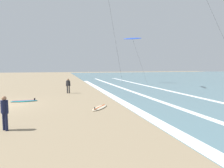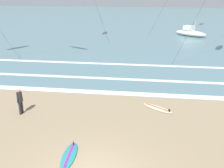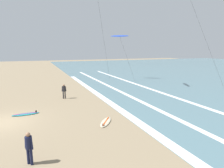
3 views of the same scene
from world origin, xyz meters
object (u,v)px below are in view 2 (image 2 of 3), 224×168
object	(u,v)px
surfer_foreground_main	(20,99)
surfboard_foreground_flat	(69,155)
offshore_boat	(190,33)
surfboard_near_water	(158,108)

from	to	relation	value
surfer_foreground_main	surfboard_foreground_flat	size ratio (longest dim) A/B	0.75
surfboard_foreground_flat	offshore_boat	xyz separation A→B (m)	(10.07, 33.04, 0.51)
surfer_foreground_main	surfboard_foreground_flat	bearing A→B (deg)	-42.70
surfboard_near_water	surfboard_foreground_flat	world-z (taller)	same
surfboard_foreground_flat	offshore_boat	distance (m)	34.54
surfboard_foreground_flat	offshore_boat	bearing A→B (deg)	73.04
surfer_foreground_main	surfboard_foreground_flat	world-z (taller)	surfer_foreground_main
surfboard_foreground_flat	offshore_boat	world-z (taller)	offshore_boat
surfboard_near_water	offshore_boat	world-z (taller)	offshore_boat
surfer_foreground_main	offshore_boat	world-z (taller)	offshore_boat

